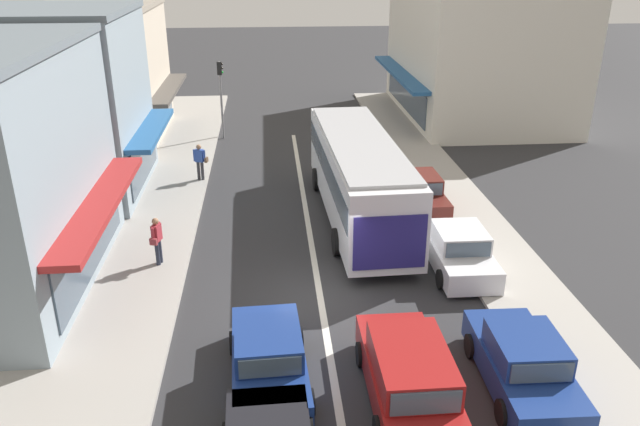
{
  "coord_description": "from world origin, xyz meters",
  "views": [
    {
      "loc": [
        -1.39,
        -16.05,
        9.77
      ],
      "look_at": [
        0.31,
        3.93,
        1.2
      ],
      "focal_mm": 35.0,
      "sensor_mm": 36.0,
      "label": 1
    }
  ],
  "objects_px": {
    "city_bus": "(359,173)",
    "wagon_behind_bus_near": "(408,375)",
    "traffic_light_downstreet": "(221,87)",
    "parked_sedan_kerb_third": "(417,193)",
    "pedestrian_with_handbag_near": "(157,238)",
    "parked_sedan_kerb_front": "(523,364)",
    "sedan_behind_bus_mid": "(269,359)",
    "pedestrian_browsing_midblock": "(200,160)",
    "parked_sedan_kerb_second": "(458,250)"
  },
  "relations": [
    {
      "from": "sedan_behind_bus_mid",
      "to": "traffic_light_downstreet",
      "type": "distance_m",
      "value": 21.55
    },
    {
      "from": "sedan_behind_bus_mid",
      "to": "pedestrian_with_handbag_near",
      "type": "height_order",
      "value": "pedestrian_with_handbag_near"
    },
    {
      "from": "city_bus",
      "to": "traffic_light_downstreet",
      "type": "bearing_deg",
      "value": 116.65
    },
    {
      "from": "sedan_behind_bus_mid",
      "to": "parked_sedan_kerb_front",
      "type": "relative_size",
      "value": 1.01
    },
    {
      "from": "wagon_behind_bus_near",
      "to": "pedestrian_with_handbag_near",
      "type": "bearing_deg",
      "value": 133.08
    },
    {
      "from": "wagon_behind_bus_near",
      "to": "pedestrian_with_handbag_near",
      "type": "height_order",
      "value": "pedestrian_with_handbag_near"
    },
    {
      "from": "parked_sedan_kerb_third",
      "to": "parked_sedan_kerb_second",
      "type": "bearing_deg",
      "value": -88.45
    },
    {
      "from": "parked_sedan_kerb_second",
      "to": "traffic_light_downstreet",
      "type": "distance_m",
      "value": 18.25
    },
    {
      "from": "parked_sedan_kerb_third",
      "to": "pedestrian_with_handbag_near",
      "type": "xyz_separation_m",
      "value": [
        -9.63,
        -4.31,
        0.4
      ]
    },
    {
      "from": "sedan_behind_bus_mid",
      "to": "pedestrian_with_handbag_near",
      "type": "xyz_separation_m",
      "value": [
        -3.55,
        6.23,
        0.4
      ]
    },
    {
      "from": "parked_sedan_kerb_third",
      "to": "pedestrian_with_handbag_near",
      "type": "distance_m",
      "value": 10.56
    },
    {
      "from": "wagon_behind_bus_near",
      "to": "pedestrian_with_handbag_near",
      "type": "distance_m",
      "value": 9.87
    },
    {
      "from": "sedan_behind_bus_mid",
      "to": "parked_sedan_kerb_front",
      "type": "bearing_deg",
      "value": -6.68
    },
    {
      "from": "parked_sedan_kerb_second",
      "to": "pedestrian_browsing_midblock",
      "type": "distance_m",
      "value": 12.81
    },
    {
      "from": "sedan_behind_bus_mid",
      "to": "parked_sedan_kerb_second",
      "type": "bearing_deg",
      "value": 40.57
    },
    {
      "from": "traffic_light_downstreet",
      "to": "pedestrian_with_handbag_near",
      "type": "height_order",
      "value": "traffic_light_downstreet"
    },
    {
      "from": "wagon_behind_bus_near",
      "to": "traffic_light_downstreet",
      "type": "xyz_separation_m",
      "value": [
        -5.49,
        22.29,
        2.11
      ]
    },
    {
      "from": "sedan_behind_bus_mid",
      "to": "parked_sedan_kerb_third",
      "type": "relative_size",
      "value": 1.01
    },
    {
      "from": "parked_sedan_kerb_third",
      "to": "parked_sedan_kerb_front",
      "type": "bearing_deg",
      "value": -90.34
    },
    {
      "from": "city_bus",
      "to": "parked_sedan_kerb_second",
      "type": "relative_size",
      "value": 2.59
    },
    {
      "from": "pedestrian_with_handbag_near",
      "to": "sedan_behind_bus_mid",
      "type": "bearing_deg",
      "value": -60.33
    },
    {
      "from": "city_bus",
      "to": "parked_sedan_kerb_third",
      "type": "bearing_deg",
      "value": 18.98
    },
    {
      "from": "wagon_behind_bus_near",
      "to": "traffic_light_downstreet",
      "type": "bearing_deg",
      "value": 103.83
    },
    {
      "from": "city_bus",
      "to": "sedan_behind_bus_mid",
      "type": "xyz_separation_m",
      "value": [
        -3.54,
        -9.67,
        -1.22
      ]
    },
    {
      "from": "wagon_behind_bus_near",
      "to": "parked_sedan_kerb_second",
      "type": "relative_size",
      "value": 1.07
    },
    {
      "from": "city_bus",
      "to": "wagon_behind_bus_near",
      "type": "xyz_separation_m",
      "value": [
        -0.36,
        -10.64,
        -1.14
      ]
    },
    {
      "from": "wagon_behind_bus_near",
      "to": "parked_sedan_kerb_front",
      "type": "distance_m",
      "value": 2.84
    },
    {
      "from": "parked_sedan_kerb_second",
      "to": "city_bus",
      "type": "bearing_deg",
      "value": 121.67
    },
    {
      "from": "city_bus",
      "to": "parked_sedan_kerb_front",
      "type": "bearing_deg",
      "value": -76.61
    },
    {
      "from": "sedan_behind_bus_mid",
      "to": "parked_sedan_kerb_third",
      "type": "bearing_deg",
      "value": 60.02
    },
    {
      "from": "parked_sedan_kerb_third",
      "to": "pedestrian_browsing_midblock",
      "type": "xyz_separation_m",
      "value": [
        -8.98,
        3.77,
        0.4
      ]
    },
    {
      "from": "sedan_behind_bus_mid",
      "to": "pedestrian_browsing_midblock",
      "type": "bearing_deg",
      "value": 101.45
    },
    {
      "from": "parked_sedan_kerb_second",
      "to": "traffic_light_downstreet",
      "type": "bearing_deg",
      "value": 118.06
    },
    {
      "from": "city_bus",
      "to": "traffic_light_downstreet",
      "type": "xyz_separation_m",
      "value": [
        -5.84,
        11.64,
        0.97
      ]
    },
    {
      "from": "city_bus",
      "to": "wagon_behind_bus_near",
      "type": "relative_size",
      "value": 2.43
    },
    {
      "from": "parked_sedan_kerb_third",
      "to": "pedestrian_browsing_midblock",
      "type": "relative_size",
      "value": 2.59
    },
    {
      "from": "pedestrian_browsing_midblock",
      "to": "pedestrian_with_handbag_near",
      "type": "bearing_deg",
      "value": -94.6
    },
    {
      "from": "sedan_behind_bus_mid",
      "to": "traffic_light_downstreet",
      "type": "bearing_deg",
      "value": 96.16
    },
    {
      "from": "wagon_behind_bus_near",
      "to": "parked_sedan_kerb_third",
      "type": "xyz_separation_m",
      "value": [
        2.89,
        11.51,
        -0.08
      ]
    },
    {
      "from": "parked_sedan_kerb_third",
      "to": "pedestrian_browsing_midblock",
      "type": "distance_m",
      "value": 9.75
    },
    {
      "from": "city_bus",
      "to": "pedestrian_browsing_midblock",
      "type": "bearing_deg",
      "value": 144.22
    },
    {
      "from": "city_bus",
      "to": "pedestrian_with_handbag_near",
      "type": "xyz_separation_m",
      "value": [
        -7.09,
        -3.44,
        -0.81
      ]
    },
    {
      "from": "sedan_behind_bus_mid",
      "to": "city_bus",
      "type": "bearing_deg",
      "value": 69.87
    },
    {
      "from": "parked_sedan_kerb_second",
      "to": "traffic_light_downstreet",
      "type": "xyz_separation_m",
      "value": [
        -8.52,
        15.99,
        2.19
      ]
    },
    {
      "from": "pedestrian_browsing_midblock",
      "to": "parked_sedan_kerb_second",
      "type": "bearing_deg",
      "value": -44.57
    },
    {
      "from": "wagon_behind_bus_near",
      "to": "parked_sedan_kerb_second",
      "type": "distance_m",
      "value": 6.99
    },
    {
      "from": "city_bus",
      "to": "parked_sedan_kerb_third",
      "type": "relative_size",
      "value": 2.59
    },
    {
      "from": "parked_sedan_kerb_front",
      "to": "parked_sedan_kerb_third",
      "type": "bearing_deg",
      "value": 89.66
    },
    {
      "from": "parked_sedan_kerb_second",
      "to": "sedan_behind_bus_mid",
      "type": "bearing_deg",
      "value": -139.43
    },
    {
      "from": "sedan_behind_bus_mid",
      "to": "pedestrian_browsing_midblock",
      "type": "distance_m",
      "value": 14.61
    }
  ]
}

